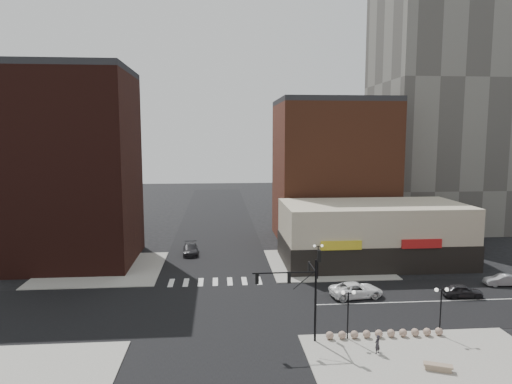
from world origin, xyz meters
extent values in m
plane|color=black|center=(0.00, 0.00, 0.00)|extent=(240.00, 240.00, 0.00)
cube|color=black|center=(0.00, 0.00, 0.01)|extent=(200.00, 14.00, 0.02)
cube|color=black|center=(0.00, 0.00, 0.01)|extent=(14.00, 200.00, 0.02)
cube|color=gray|center=(-14.50, 14.50, 0.06)|extent=(15.00, 15.00, 0.12)
cube|color=gray|center=(14.50, 14.50, 0.06)|extent=(15.00, 15.00, 0.12)
cube|color=gray|center=(16.00, -14.00, 0.06)|extent=(18.00, 14.00, 0.12)
cube|color=black|center=(-19.00, 18.50, 12.50)|extent=(16.00, 15.00, 25.00)
cube|color=black|center=(-32.00, 34.00, 6.00)|extent=(20.00, 18.00, 12.00)
cube|color=brown|center=(19.00, 29.50, 11.00)|extent=(18.00, 15.00, 22.00)
cube|color=#47443F|center=(60.00, 56.00, 41.00)|extent=(18.00, 18.00, 82.00)
cube|color=#B5A790|center=(21.00, 15.00, 4.00)|extent=(24.00, 12.00, 8.00)
cube|color=black|center=(21.00, 15.00, 1.70)|extent=(24.20, 12.20, 3.40)
cylinder|color=black|center=(8.20, -8.20, 3.50)|extent=(0.18, 0.18, 7.00)
cylinder|color=black|center=(5.60, -8.20, 6.00)|extent=(5.20, 0.11, 0.11)
cylinder|color=black|center=(7.20, -8.20, 5.30)|extent=(1.72, 0.06, 1.46)
cylinder|color=black|center=(8.20, -6.70, 6.00)|extent=(0.11, 3.00, 0.11)
cube|color=black|center=(3.40, -8.20, 5.60)|extent=(0.28, 0.18, 0.95)
sphere|color=red|center=(3.40, -8.20, 5.90)|extent=(0.16, 0.16, 0.16)
cube|color=black|center=(6.00, -8.20, 5.60)|extent=(0.28, 0.18, 0.95)
sphere|color=red|center=(6.00, -8.20, 5.90)|extent=(0.16, 0.16, 0.16)
cube|color=black|center=(8.20, -5.40, 5.60)|extent=(0.18, 0.28, 0.95)
sphere|color=red|center=(8.20, -5.40, 5.90)|extent=(0.16, 0.16, 0.16)
cube|color=black|center=(8.45, -8.20, 7.30)|extent=(0.28, 0.18, 0.95)
sphere|color=red|center=(8.45, -8.20, 7.60)|extent=(0.16, 0.16, 0.16)
cylinder|color=black|center=(11.00, -8.00, 2.12)|extent=(0.11, 0.11, 4.00)
cylinder|color=black|center=(11.00, -8.00, 4.02)|extent=(0.90, 0.06, 0.06)
sphere|color=white|center=(10.55, -8.00, 4.12)|extent=(0.32, 0.32, 0.32)
sphere|color=white|center=(11.45, -8.00, 4.12)|extent=(0.32, 0.32, 0.32)
cylinder|color=black|center=(19.00, -8.00, 2.12)|extent=(0.11, 0.11, 4.00)
cylinder|color=black|center=(19.00, -8.00, 4.02)|extent=(0.90, 0.06, 0.06)
sphere|color=white|center=(18.55, -8.00, 4.12)|extent=(0.32, 0.32, 0.32)
sphere|color=white|center=(19.45, -8.00, 4.12)|extent=(0.32, 0.32, 0.32)
cylinder|color=black|center=(12.00, 8.00, 2.12)|extent=(0.11, 0.11, 4.00)
cylinder|color=black|center=(12.00, 8.00, 4.02)|extent=(0.90, 0.06, 0.06)
sphere|color=white|center=(11.55, 8.00, 4.12)|extent=(0.32, 0.32, 0.32)
sphere|color=white|center=(12.45, 8.00, 4.12)|extent=(0.32, 0.32, 0.32)
sphere|color=gray|center=(9.50, -8.00, 0.45)|extent=(0.65, 0.65, 0.65)
sphere|color=gray|center=(10.55, -8.00, 0.45)|extent=(0.65, 0.65, 0.65)
sphere|color=gray|center=(11.60, -8.00, 0.45)|extent=(0.65, 0.65, 0.65)
sphere|color=gray|center=(12.65, -8.00, 0.45)|extent=(0.65, 0.65, 0.65)
sphere|color=gray|center=(13.70, -8.00, 0.45)|extent=(0.65, 0.65, 0.65)
sphere|color=gray|center=(14.75, -8.00, 0.45)|extent=(0.65, 0.65, 0.65)
sphere|color=gray|center=(15.80, -8.00, 0.45)|extent=(0.65, 0.65, 0.65)
sphere|color=gray|center=(16.85, -8.00, 0.45)|extent=(0.65, 0.65, 0.65)
sphere|color=gray|center=(17.90, -8.00, 0.45)|extent=(0.65, 0.65, 0.65)
sphere|color=gray|center=(18.95, -8.00, 0.45)|extent=(0.65, 0.65, 0.65)
imported|color=white|center=(14.78, 1.92, 0.78)|extent=(5.92, 3.33, 1.56)
imported|color=black|center=(25.95, 0.93, 0.69)|extent=(4.23, 2.09, 1.39)
imported|color=gray|center=(32.52, 4.18, 0.65)|extent=(4.05, 1.66, 1.30)
imported|color=black|center=(-3.73, 21.06, 0.75)|extent=(2.39, 5.27, 1.50)
imported|color=#28252B|center=(12.57, -10.77, 0.87)|extent=(0.66, 0.61, 1.50)
cube|color=gray|center=(16.07, -13.65, 0.29)|extent=(1.84, 1.14, 0.33)
cube|color=gray|center=(16.07, -13.65, 0.52)|extent=(2.09, 1.33, 0.13)
camera|label=1|loc=(0.37, -43.56, 16.98)|focal=32.00mm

